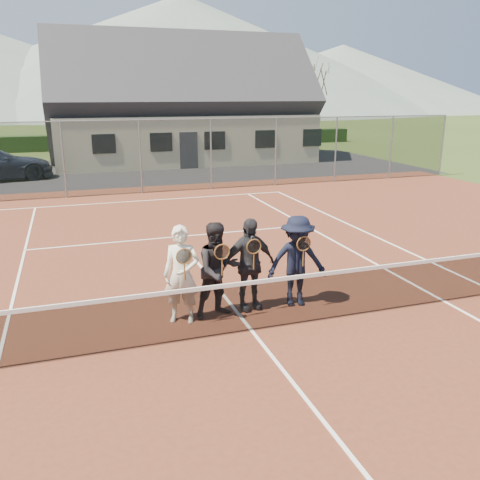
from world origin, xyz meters
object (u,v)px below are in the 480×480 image
(tennis_net, at_px, (252,304))
(player_b, at_px, (218,270))
(player_d, at_px, (297,261))
(player_a, at_px, (182,275))
(player_c, at_px, (249,264))
(clubhouse, at_px, (180,94))

(tennis_net, xyz_separation_m, player_b, (-0.37, 0.83, 0.38))
(tennis_net, relative_size, player_d, 6.49)
(player_b, relative_size, player_d, 1.00)
(player_a, relative_size, player_b, 1.00)
(player_b, height_order, player_d, same)
(player_c, height_order, player_d, same)
(clubhouse, bearing_deg, player_b, -100.67)
(player_a, xyz_separation_m, player_b, (0.69, 0.04, -0.00))
(player_b, bearing_deg, player_d, -0.03)
(player_a, bearing_deg, clubhouse, 77.71)
(clubhouse, height_order, player_c, clubhouse)
(player_a, distance_m, player_b, 0.69)
(clubhouse, xyz_separation_m, player_c, (-3.72, -23.04, -3.07))
(player_c, bearing_deg, tennis_net, -106.38)
(tennis_net, xyz_separation_m, clubhouse, (4.00, 24.00, 3.45))
(tennis_net, height_order, player_d, player_d)
(tennis_net, bearing_deg, player_b, 113.84)
(tennis_net, xyz_separation_m, player_c, (0.28, 0.95, 0.38))
(player_a, relative_size, player_d, 1.00)
(player_a, distance_m, player_d, 2.28)
(player_c, bearing_deg, player_b, -169.03)
(tennis_net, height_order, player_b, player_b)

